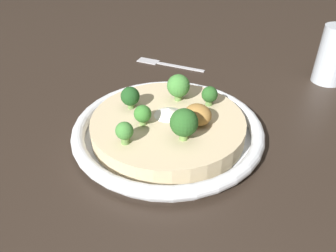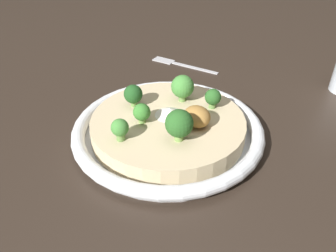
{
  "view_description": "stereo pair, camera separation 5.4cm",
  "coord_description": "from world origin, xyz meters",
  "px_view_note": "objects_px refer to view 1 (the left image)",
  "views": [
    {
      "loc": [
        -0.36,
        0.26,
        0.33
      ],
      "look_at": [
        0.0,
        0.0,
        0.02
      ],
      "focal_mm": 35.0,
      "sensor_mm": 36.0,
      "label": 1
    },
    {
      "loc": [
        -0.39,
        0.22,
        0.33
      ],
      "look_at": [
        0.0,
        0.0,
        0.02
      ],
      "focal_mm": 35.0,
      "sensor_mm": 36.0,
      "label": 2
    }
  ],
  "objects_px": {
    "broccoli_right": "(130,97)",
    "fork_utensil": "(163,63)",
    "broccoli_left": "(184,123)",
    "broccoli_back_right": "(143,114)",
    "drinking_glass": "(334,55)",
    "broccoli_back_left": "(124,132)",
    "risotto_bowl": "(168,128)",
    "broccoli_front": "(178,86)",
    "broccoli_front_left": "(210,95)"
  },
  "relations": [
    {
      "from": "broccoli_back_left",
      "to": "broccoli_back_right",
      "type": "bearing_deg",
      "value": -61.42
    },
    {
      "from": "broccoli_back_left",
      "to": "broccoli_right",
      "type": "height_order",
      "value": "broccoli_right"
    },
    {
      "from": "risotto_bowl",
      "to": "broccoli_left",
      "type": "distance_m",
      "value": 0.08
    },
    {
      "from": "risotto_bowl",
      "to": "drinking_glass",
      "type": "height_order",
      "value": "drinking_glass"
    },
    {
      "from": "broccoli_front",
      "to": "drinking_glass",
      "type": "distance_m",
      "value": 0.36
    },
    {
      "from": "risotto_bowl",
      "to": "broccoli_front_left",
      "type": "bearing_deg",
      "value": -95.36
    },
    {
      "from": "risotto_bowl",
      "to": "broccoli_back_left",
      "type": "height_order",
      "value": "broccoli_back_left"
    },
    {
      "from": "fork_utensil",
      "to": "risotto_bowl",
      "type": "bearing_deg",
      "value": 116.3
    },
    {
      "from": "risotto_bowl",
      "to": "drinking_glass",
      "type": "bearing_deg",
      "value": -95.68
    },
    {
      "from": "broccoli_left",
      "to": "broccoli_back_right",
      "type": "distance_m",
      "value": 0.07
    },
    {
      "from": "broccoli_right",
      "to": "fork_utensil",
      "type": "distance_m",
      "value": 0.28
    },
    {
      "from": "broccoli_back_left",
      "to": "broccoli_front_left",
      "type": "distance_m",
      "value": 0.17
    },
    {
      "from": "broccoli_back_left",
      "to": "broccoli_right",
      "type": "distance_m",
      "value": 0.1
    },
    {
      "from": "risotto_bowl",
      "to": "broccoli_back_right",
      "type": "xyz_separation_m",
      "value": [
        0.01,
        0.04,
        0.04
      ]
    },
    {
      "from": "broccoli_back_right",
      "to": "drinking_glass",
      "type": "xyz_separation_m",
      "value": [
        -0.05,
        -0.45,
        0.01
      ]
    },
    {
      "from": "broccoli_front",
      "to": "fork_utensil",
      "type": "xyz_separation_m",
      "value": [
        0.21,
        -0.12,
        -0.06
      ]
    },
    {
      "from": "broccoli_back_left",
      "to": "risotto_bowl",
      "type": "bearing_deg",
      "value": -79.76
    },
    {
      "from": "broccoli_left",
      "to": "drinking_glass",
      "type": "height_order",
      "value": "drinking_glass"
    },
    {
      "from": "broccoli_left",
      "to": "broccoli_front",
      "type": "height_order",
      "value": "broccoli_left"
    },
    {
      "from": "fork_utensil",
      "to": "drinking_glass",
      "type": "bearing_deg",
      "value": -170.1
    },
    {
      "from": "broccoli_front",
      "to": "broccoli_back_right",
      "type": "xyz_separation_m",
      "value": [
        -0.03,
        0.09,
        -0.01
      ]
    },
    {
      "from": "drinking_glass",
      "to": "broccoli_front_left",
      "type": "bearing_deg",
      "value": 84.24
    },
    {
      "from": "broccoli_right",
      "to": "broccoli_front",
      "type": "distance_m",
      "value": 0.09
    },
    {
      "from": "broccoli_back_left",
      "to": "broccoli_right",
      "type": "relative_size",
      "value": 0.9
    },
    {
      "from": "risotto_bowl",
      "to": "broccoli_front",
      "type": "xyz_separation_m",
      "value": [
        0.04,
        -0.05,
        0.05
      ]
    },
    {
      "from": "broccoli_right",
      "to": "broccoli_back_right",
      "type": "height_order",
      "value": "broccoli_right"
    },
    {
      "from": "broccoli_right",
      "to": "drinking_glass",
      "type": "relative_size",
      "value": 0.32
    },
    {
      "from": "broccoli_left",
      "to": "broccoli_right",
      "type": "xyz_separation_m",
      "value": [
        0.12,
        0.02,
        -0.01
      ]
    },
    {
      "from": "broccoli_front",
      "to": "fork_utensil",
      "type": "height_order",
      "value": "broccoli_front"
    },
    {
      "from": "broccoli_front_left",
      "to": "drinking_glass",
      "type": "bearing_deg",
      "value": -95.76
    },
    {
      "from": "broccoli_right",
      "to": "fork_utensil",
      "type": "bearing_deg",
      "value": -47.2
    },
    {
      "from": "broccoli_right",
      "to": "broccoli_back_right",
      "type": "relative_size",
      "value": 1.16
    },
    {
      "from": "broccoli_left",
      "to": "broccoli_right",
      "type": "distance_m",
      "value": 0.12
    },
    {
      "from": "broccoli_front",
      "to": "broccoli_back_right",
      "type": "bearing_deg",
      "value": 106.9
    },
    {
      "from": "risotto_bowl",
      "to": "broccoli_front_left",
      "type": "relative_size",
      "value": 9.17
    },
    {
      "from": "broccoli_front_left",
      "to": "fork_utensil",
      "type": "xyz_separation_m",
      "value": [
        0.26,
        -0.08,
        -0.05
      ]
    },
    {
      "from": "broccoli_back_right",
      "to": "drinking_glass",
      "type": "height_order",
      "value": "drinking_glass"
    },
    {
      "from": "broccoli_front_left",
      "to": "drinking_glass",
      "type": "distance_m",
      "value": 0.32
    },
    {
      "from": "broccoli_right",
      "to": "broccoli_back_right",
      "type": "xyz_separation_m",
      "value": [
        -0.05,
        0.01,
        -0.0
      ]
    },
    {
      "from": "broccoli_back_left",
      "to": "drinking_glass",
      "type": "xyz_separation_m",
      "value": [
        -0.02,
        -0.49,
        0.0
      ]
    },
    {
      "from": "broccoli_front_left",
      "to": "broccoli_back_right",
      "type": "height_order",
      "value": "broccoli_front_left"
    },
    {
      "from": "broccoli_back_left",
      "to": "drinking_glass",
      "type": "distance_m",
      "value": 0.49
    },
    {
      "from": "broccoli_back_left",
      "to": "broccoli_back_right",
      "type": "relative_size",
      "value": 1.05
    },
    {
      "from": "broccoli_front",
      "to": "drinking_glass",
      "type": "xyz_separation_m",
      "value": [
        -0.08,
        -0.35,
        -0.0
      ]
    },
    {
      "from": "broccoli_front_left",
      "to": "broccoli_front",
      "type": "xyz_separation_m",
      "value": [
        0.05,
        0.03,
        0.01
      ]
    },
    {
      "from": "broccoli_left",
      "to": "broccoli_back_right",
      "type": "height_order",
      "value": "broccoli_left"
    },
    {
      "from": "risotto_bowl",
      "to": "broccoli_front",
      "type": "relative_size",
      "value": 6.59
    },
    {
      "from": "broccoli_front_left",
      "to": "risotto_bowl",
      "type": "bearing_deg",
      "value": 84.64
    },
    {
      "from": "broccoli_left",
      "to": "broccoli_front",
      "type": "xyz_separation_m",
      "value": [
        0.1,
        -0.06,
        -0.0
      ]
    },
    {
      "from": "risotto_bowl",
      "to": "broccoli_back_right",
      "type": "bearing_deg",
      "value": 77.05
    }
  ]
}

